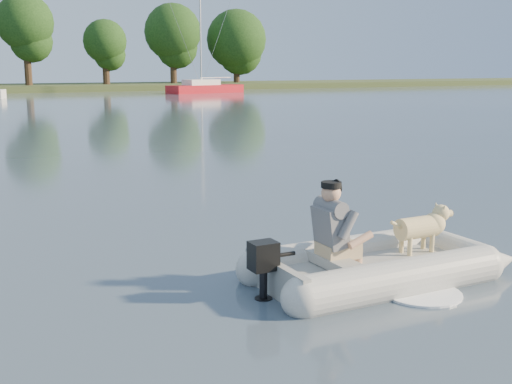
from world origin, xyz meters
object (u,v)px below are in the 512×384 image
dog (417,231)px  sailboat (205,88)px  dinghy (380,233)px  man (332,224)px

dog → sailboat: (16.48, 49.80, -0.04)m
dinghy → dog: 0.61m
dinghy → sailboat: (17.09, 49.86, -0.11)m
man → sailboat: bearing=69.0°
dinghy → sailboat: size_ratio=0.41×
dog → sailboat: bearing=70.3°
man → dog: bearing=-0.0°
man → dog: man is taller
dinghy → dog: dinghy is taller
dog → sailboat: size_ratio=0.09×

